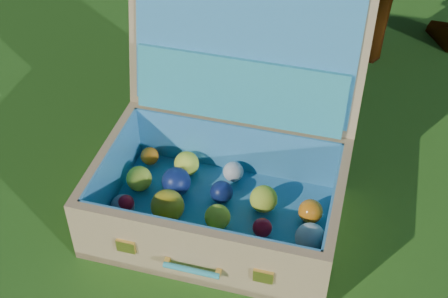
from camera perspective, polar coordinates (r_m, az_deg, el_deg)
ground at (r=1.70m, az=3.25°, el=-8.23°), size 60.00×60.00×0.00m
stray_ball at (r=1.76m, az=-9.25°, el=-5.19°), size 0.07×0.07×0.07m
suitcase at (r=1.68m, az=0.06°, el=-0.39°), size 0.69×0.62×0.62m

